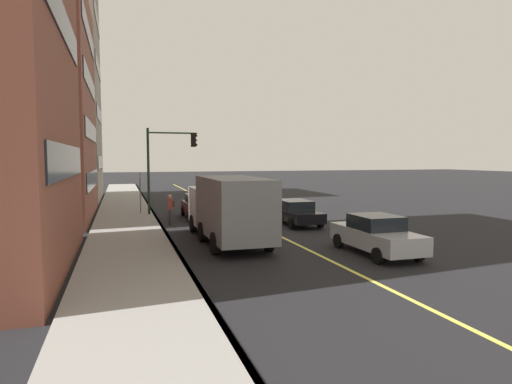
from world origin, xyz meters
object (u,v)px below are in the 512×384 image
(car_silver, at_px, (376,235))
(car_black, at_px, (295,212))
(pedestrian_with_backpack, at_px, (170,207))
(street_sign_post, at_px, (140,190))
(traffic_light_mast, at_px, (167,157))
(car_green, at_px, (248,196))
(truck_gray, at_px, (228,207))
(car_maroon, at_px, (201,206))

(car_silver, distance_m, car_black, 8.19)
(pedestrian_with_backpack, height_order, street_sign_post, street_sign_post)
(traffic_light_mast, xyz_separation_m, street_sign_post, (0.99, 1.71, -2.25))
(car_silver, distance_m, pedestrian_with_backpack, 12.34)
(car_green, xyz_separation_m, truck_gray, (-14.54, 5.17, 0.83))
(car_maroon, bearing_deg, pedestrian_with_backpack, 137.53)
(car_silver, xyz_separation_m, car_maroon, (12.57, 4.77, -0.01))
(truck_gray, bearing_deg, street_sign_post, 16.74)
(car_maroon, height_order, traffic_light_mast, traffic_light_mast)
(car_silver, relative_size, pedestrian_with_backpack, 2.62)
(car_green, distance_m, car_black, 10.41)
(street_sign_post, bearing_deg, car_maroon, -126.50)
(car_black, relative_size, car_maroon, 1.04)
(car_black, xyz_separation_m, truck_gray, (-4.13, 4.93, 0.88))
(traffic_light_mast, bearing_deg, car_maroon, -131.60)
(car_green, height_order, traffic_light_mast, traffic_light_mast)
(car_green, relative_size, street_sign_post, 1.38)
(car_green, relative_size, car_maroon, 0.86)
(truck_gray, distance_m, street_sign_post, 11.68)
(car_green, bearing_deg, car_black, 178.69)
(car_green, relative_size, traffic_light_mast, 0.67)
(traffic_light_mast, height_order, street_sign_post, traffic_light_mast)
(car_green, bearing_deg, car_silver, 179.56)
(car_silver, relative_size, car_maroon, 1.02)
(street_sign_post, bearing_deg, traffic_light_mast, -119.92)
(car_green, relative_size, car_black, 0.83)
(car_green, xyz_separation_m, traffic_light_mast, (-4.34, 6.82, 3.13))
(car_green, xyz_separation_m, car_black, (-10.41, 0.24, -0.05))
(car_maroon, bearing_deg, car_green, -39.22)
(car_silver, height_order, car_black, car_silver)
(truck_gray, bearing_deg, car_maroon, -1.68)
(car_black, xyz_separation_m, car_maroon, (4.38, 4.68, 0.05))
(car_silver, xyz_separation_m, traffic_light_mast, (14.26, 6.68, 3.13))
(car_silver, height_order, pedestrian_with_backpack, pedestrian_with_backpack)
(pedestrian_with_backpack, distance_m, street_sign_post, 5.29)
(car_green, distance_m, pedestrian_with_backpack, 11.00)
(car_black, distance_m, traffic_light_mast, 9.50)
(truck_gray, bearing_deg, car_black, -50.03)
(car_silver, bearing_deg, car_black, 0.68)
(car_black, xyz_separation_m, street_sign_post, (7.06, 8.29, 0.93))
(street_sign_post, bearing_deg, car_green, -68.55)
(car_green, height_order, car_black, car_green)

